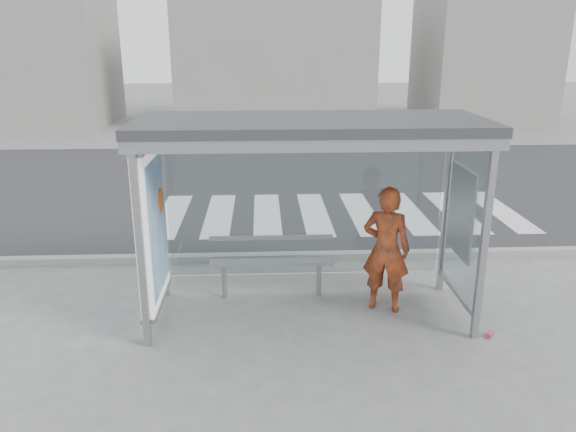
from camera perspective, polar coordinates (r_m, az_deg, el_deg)
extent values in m
plane|color=slate|center=(7.66, 2.10, -9.95)|extent=(80.00, 80.00, 0.00)
cube|color=#29292C|center=(14.22, -0.25, 3.26)|extent=(30.00, 10.00, 0.01)
cube|color=gray|center=(9.40, 1.11, -4.11)|extent=(30.00, 0.18, 0.12)
cube|color=silver|center=(11.96, -11.76, 0.05)|extent=(0.55, 3.00, 0.00)
cube|color=silver|center=(11.84, -6.98, 0.12)|extent=(0.55, 3.00, 0.00)
cube|color=silver|center=(11.81, -2.14, 0.19)|extent=(0.55, 3.00, 0.00)
cube|color=silver|center=(11.86, 2.70, 0.26)|extent=(0.55, 3.00, 0.00)
cube|color=silver|center=(11.99, 7.46, 0.33)|extent=(0.55, 3.00, 0.00)
cube|color=silver|center=(12.21, 12.09, 0.39)|extent=(0.55, 3.00, 0.00)
cube|color=silver|center=(12.50, 16.53, 0.45)|extent=(0.55, 3.00, 0.00)
cube|color=silver|center=(12.86, 20.74, 0.50)|extent=(0.55, 3.00, 0.00)
cube|color=gray|center=(6.63, -14.77, -3.24)|extent=(0.08, 0.08, 2.50)
cube|color=gray|center=(6.98, 19.31, -2.59)|extent=(0.08, 0.08, 2.50)
cube|color=gray|center=(7.93, -12.79, 0.37)|extent=(0.08, 0.08, 2.50)
cube|color=gray|center=(8.23, 15.80, 0.76)|extent=(0.08, 0.08, 2.50)
cube|color=#2D2D30|center=(6.86, 2.34, 9.36)|extent=(4.25, 1.65, 0.12)
cube|color=gray|center=(6.13, 2.95, 7.31)|extent=(4.25, 0.06, 0.18)
cube|color=white|center=(7.81, 1.78, 0.94)|extent=(3.80, 0.02, 2.00)
cube|color=white|center=(7.26, -13.72, -0.90)|extent=(0.15, 1.25, 2.00)
cube|color=#3989CE|center=(7.24, -13.06, -0.89)|extent=(0.01, 1.10, 1.70)
cylinder|color=orange|center=(7.40, -12.79, 1.56)|extent=(0.02, 0.32, 0.32)
cube|color=white|center=(7.58, 17.45, -0.42)|extent=(0.03, 1.25, 2.00)
cube|color=beige|center=(7.59, 17.18, 0.41)|extent=(0.03, 0.86, 1.16)
cube|color=gray|center=(26.49, -24.42, 15.01)|extent=(6.00, 5.00, 6.00)
cube|color=gray|center=(24.79, -1.41, 15.27)|extent=(8.00, 5.00, 5.00)
cube|color=gray|center=(26.55, 19.28, 16.66)|extent=(5.00, 5.00, 7.00)
imported|color=#E04D15|center=(7.58, 9.94, -3.34)|extent=(0.74, 0.61, 1.73)
cube|color=gray|center=(7.93, -1.68, -4.72)|extent=(1.73, 0.21, 0.05)
cylinder|color=gray|center=(8.06, -6.49, -6.60)|extent=(0.07, 0.07, 0.51)
cylinder|color=gray|center=(8.08, 3.16, -6.44)|extent=(0.07, 0.07, 0.51)
cube|color=gray|center=(7.89, -1.71, -2.21)|extent=(1.73, 0.04, 0.06)
cylinder|color=#D93F66|center=(7.54, 19.81, -11.27)|extent=(0.13, 0.13, 0.07)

